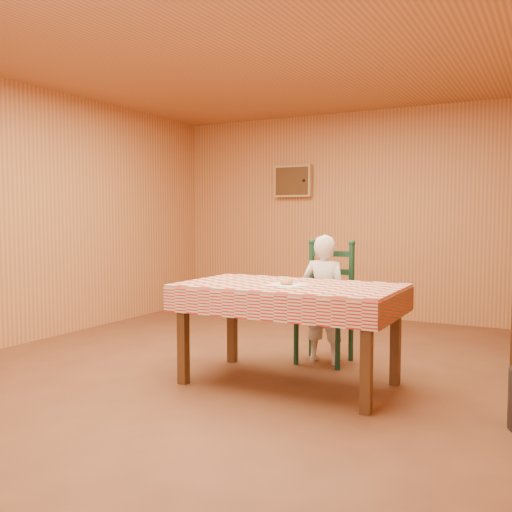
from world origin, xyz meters
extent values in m
plane|color=brown|center=(0.00, 0.00, 0.00)|extent=(6.00, 6.00, 0.00)
cube|color=#C88148|center=(0.00, 3.00, 1.30)|extent=(5.00, 0.10, 2.60)
cube|color=#C88148|center=(-2.50, 0.00, 1.30)|extent=(0.10, 6.00, 2.60)
cube|color=#B37442|center=(0.00, 0.00, 2.60)|extent=(5.00, 6.00, 0.10)
cube|color=tan|center=(-0.90, 2.94, 1.75)|extent=(0.52, 0.08, 0.42)
cube|color=#4E2E15|center=(-0.90, 2.90, 1.75)|extent=(0.46, 0.02, 0.36)
sphere|color=black|center=(-0.72, 2.88, 1.75)|extent=(0.04, 0.04, 0.04)
cube|color=#4E2E15|center=(0.45, -0.11, 0.72)|extent=(1.60, 0.90, 0.06)
cube|color=#4E2E15|center=(-0.27, -0.48, 0.34)|extent=(0.07, 0.07, 0.69)
cube|color=#4E2E15|center=(1.17, -0.48, 0.34)|extent=(0.07, 0.07, 0.69)
cube|color=#4E2E15|center=(-0.27, 0.26, 0.34)|extent=(0.07, 0.07, 0.69)
cube|color=#4E2E15|center=(1.17, 0.26, 0.34)|extent=(0.07, 0.07, 0.69)
cube|color=#B52018|center=(0.45, -0.11, 0.76)|extent=(1.64, 0.94, 0.02)
cube|color=#B52018|center=(0.45, -0.58, 0.66)|extent=(1.64, 0.02, 0.18)
cube|color=#B52018|center=(0.45, 0.36, 0.66)|extent=(1.64, 0.02, 0.18)
cube|color=#2D5928|center=(-0.37, -0.11, 0.66)|extent=(0.02, 0.94, 0.18)
cube|color=#2D5928|center=(1.27, -0.11, 0.66)|extent=(0.02, 0.94, 0.18)
cube|color=black|center=(0.45, 0.62, 0.43)|extent=(0.44, 0.40, 0.04)
cylinder|color=black|center=(0.26, 0.45, 0.21)|extent=(0.04, 0.04, 0.41)
cylinder|color=black|center=(0.64, 0.45, 0.21)|extent=(0.04, 0.04, 0.41)
cylinder|color=black|center=(0.26, 0.79, 0.21)|extent=(0.04, 0.04, 0.41)
cylinder|color=black|center=(0.64, 0.79, 0.21)|extent=(0.04, 0.04, 0.41)
cylinder|color=black|center=(0.26, 0.79, 0.75)|extent=(0.05, 0.05, 0.60)
sphere|color=black|center=(0.26, 0.79, 1.05)|extent=(0.06, 0.06, 0.06)
cylinder|color=black|center=(0.64, 0.79, 0.75)|extent=(0.05, 0.05, 0.60)
sphere|color=black|center=(0.64, 0.79, 1.05)|extent=(0.06, 0.06, 0.06)
cube|color=black|center=(0.45, 0.79, 0.63)|extent=(0.38, 0.03, 0.05)
cube|color=black|center=(0.45, 0.79, 0.79)|extent=(0.38, 0.03, 0.05)
cube|color=black|center=(0.45, 0.79, 0.95)|extent=(0.38, 0.03, 0.05)
imported|color=white|center=(0.45, 0.62, 0.56)|extent=(0.41, 0.27, 1.12)
cube|color=white|center=(0.45, -0.16, 0.77)|extent=(0.28, 0.28, 0.00)
torus|color=#CD9149|center=(0.45, -0.16, 0.79)|extent=(0.10, 0.10, 0.03)
camera|label=1|loc=(2.24, -4.02, 1.28)|focal=40.00mm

